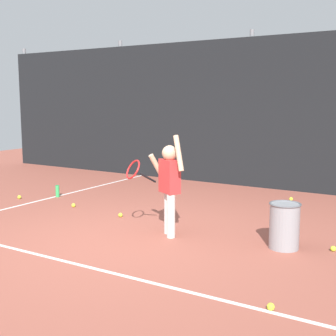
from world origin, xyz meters
The scene contains 16 objects.
ground_plane centered at (0.00, 0.00, 0.00)m, with size 20.00×20.00×0.00m, color #9E5142.
court_line_baseline centered at (0.00, -0.90, 0.00)m, with size 9.00×0.05×0.00m, color white.
court_line_sideline centered at (-2.65, 1.00, 0.00)m, with size 0.05×9.00×0.00m, color white.
back_fence_windscreen centered at (0.00, 4.43, 1.52)m, with size 13.58×0.08×3.04m, color black.
fence_post_0 centered at (-6.64, 4.49, 1.59)m, with size 0.09×0.09×3.19m, color slate.
fence_post_1 centered at (-3.32, 4.49, 1.59)m, with size 0.09×0.09×3.19m, color slate.
fence_post_2 centered at (0.00, 4.49, 1.59)m, with size 0.09×0.09×3.19m, color slate.
tennis_player centered at (0.42, 0.55, 0.73)m, with size 0.88×0.54×1.35m.
ball_hopper centered at (1.90, 0.83, 0.29)m, with size 0.38×0.38×0.56m.
water_bottle centered at (-2.60, 1.56, 0.11)m, with size 0.07×0.07×0.22m, color green.
tennis_ball_0 centered at (2.32, -0.86, 0.03)m, with size 0.07×0.07×0.07m, color #CCE033.
tennis_ball_2 centered at (-0.70, 0.98, 0.03)m, with size 0.07×0.07×0.07m, color #CCE033.
tennis_ball_4 centered at (-1.78, 1.10, 0.03)m, with size 0.07×0.07×0.07m, color #CCE033.
tennis_ball_5 centered at (1.21, 3.49, 0.03)m, with size 0.07×0.07×0.07m, color #CCE033.
tennis_ball_6 centered at (2.44, 1.02, 0.03)m, with size 0.07×0.07×0.07m, color #CCE033.
tennis_ball_8 centered at (-3.08, 1.07, 0.03)m, with size 0.07×0.07×0.07m, color #CCE033.
Camera 1 is at (3.48, -4.47, 1.78)m, focal length 48.75 mm.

